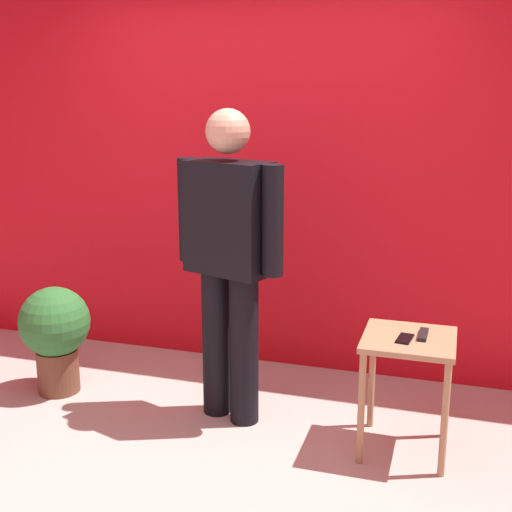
{
  "coord_description": "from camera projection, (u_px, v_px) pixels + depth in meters",
  "views": [
    {
      "loc": [
        1.28,
        -2.79,
        1.89
      ],
      "look_at": [
        0.25,
        0.55,
        1.01
      ],
      "focal_mm": 47.2,
      "sensor_mm": 36.0,
      "label": 1
    }
  ],
  "objects": [
    {
      "name": "standing_person",
      "position": [
        229.0,
        252.0,
        3.74
      ],
      "size": [
        0.7,
        0.38,
        1.78
      ],
      "color": "black",
      "rests_on": "ground_plane"
    },
    {
      "name": "side_table",
      "position": [
        408.0,
        359.0,
        3.49
      ],
      "size": [
        0.47,
        0.47,
        0.64
      ],
      "color": "tan",
      "rests_on": "ground_plane"
    },
    {
      "name": "potted_plant",
      "position": [
        55.0,
        331.0,
        4.2
      ],
      "size": [
        0.44,
        0.44,
        0.69
      ],
      "color": "brown",
      "rests_on": "ground_plane"
    },
    {
      "name": "back_wall_red",
      "position": [
        264.0,
        175.0,
        4.52
      ],
      "size": [
        6.23,
        0.12,
        2.63
      ],
      "primitive_type": "cube",
      "color": "red",
      "rests_on": "ground_plane"
    },
    {
      "name": "tv_remote",
      "position": [
        423.0,
        334.0,
        3.47
      ],
      "size": [
        0.05,
        0.17,
        0.02
      ],
      "primitive_type": "cube",
      "rotation": [
        0.0,
        0.0,
        -0.03
      ],
      "color": "black",
      "rests_on": "side_table"
    },
    {
      "name": "ground_plane",
      "position": [
        178.0,
        470.0,
        3.41
      ],
      "size": [
        12.0,
        12.0,
        0.0
      ],
      "primitive_type": "plane",
      "color": "#B7B2A8"
    },
    {
      "name": "cell_phone",
      "position": [
        405.0,
        339.0,
        3.42
      ],
      "size": [
        0.09,
        0.15,
        0.01
      ],
      "primitive_type": "cube",
      "rotation": [
        0.0,
        0.0,
        -0.13
      ],
      "color": "black",
      "rests_on": "side_table"
    }
  ]
}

